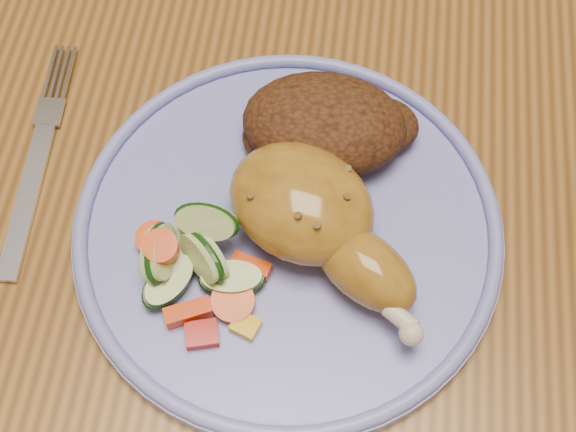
{
  "coord_description": "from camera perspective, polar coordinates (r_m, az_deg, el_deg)",
  "views": [
    {
      "loc": [
        0.02,
        -0.35,
        1.24
      ],
      "look_at": [
        -0.01,
        -0.11,
        0.78
      ],
      "focal_mm": 50.0,
      "sensor_mm": 36.0,
      "label": 1
    }
  ],
  "objects": [
    {
      "name": "ground",
      "position": [
        1.29,
        1.07,
        -12.17
      ],
      "size": [
        4.0,
        4.0,
        0.0
      ],
      "primitive_type": "plane",
      "color": "brown",
      "rests_on": "ground"
    },
    {
      "name": "dining_table",
      "position": [
        0.67,
        2.01,
        3.52
      ],
      "size": [
        0.9,
        1.4,
        0.75
      ],
      "color": "brown",
      "rests_on": "ground"
    },
    {
      "name": "plate",
      "position": [
        0.54,
        -0.0,
        -1.04
      ],
      "size": [
        0.29,
        0.29,
        0.01
      ],
      "primitive_type": "cylinder",
      "color": "#767BD5",
      "rests_on": "dining_table"
    },
    {
      "name": "plate_rim",
      "position": [
        0.53,
        -0.0,
        -0.5
      ],
      "size": [
        0.29,
        0.29,
        0.01
      ],
      "primitive_type": "torus",
      "color": "#767BD5",
      "rests_on": "plate"
    },
    {
      "name": "chicken_leg",
      "position": [
        0.51,
        2.04,
        -0.16
      ],
      "size": [
        0.15,
        0.14,
        0.05
      ],
      "color": "#A87523",
      "rests_on": "plate"
    },
    {
      "name": "rice_pilaf",
      "position": [
        0.56,
        2.85,
        6.45
      ],
      "size": [
        0.12,
        0.08,
        0.05
      ],
      "color": "#462511",
      "rests_on": "plate"
    },
    {
      "name": "vegetable_pile",
      "position": [
        0.51,
        -6.83,
        -3.2
      ],
      "size": [
        0.09,
        0.1,
        0.05
      ],
      "color": "#A50A05",
      "rests_on": "plate"
    },
    {
      "name": "fork",
      "position": [
        0.6,
        -17.47,
        3.59
      ],
      "size": [
        0.03,
        0.17,
        0.0
      ],
      "color": "silver",
      "rests_on": "dining_table"
    }
  ]
}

